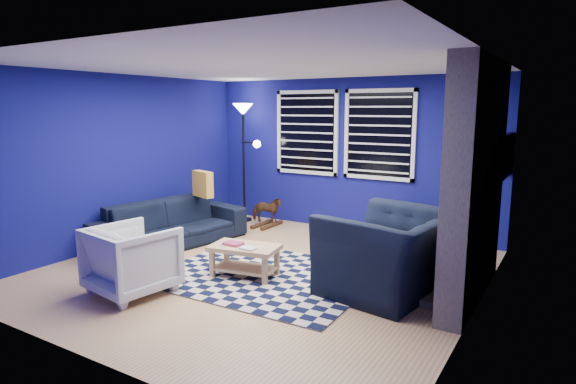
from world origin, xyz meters
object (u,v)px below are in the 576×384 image
object	(u,v)px
tv	(505,156)
cabinet	(411,226)
sofa	(171,223)
rocking_horse	(267,210)
armchair_big	(390,253)
armchair_bent	(132,259)
floor_lamp	(244,125)
coffee_table	(244,254)

from	to	relation	value
tv	cabinet	bearing A→B (deg)	168.81
sofa	rocking_horse	size ratio (longest dim) A/B	4.26
tv	armchair_big	distance (m)	2.25
tv	sofa	distance (m)	4.72
tv	armchair_bent	xyz separation A→B (m)	(-3.26, -3.32, -1.02)
sofa	tv	bearing A→B (deg)	-57.65
armchair_big	floor_lamp	world-z (taller)	floor_lamp
tv	sofa	size ratio (longest dim) A/B	0.44
tv	rocking_horse	size ratio (longest dim) A/B	1.89
rocking_horse	sofa	bearing A→B (deg)	139.23
floor_lamp	cabinet	bearing A→B (deg)	2.55
tv	armchair_big	world-z (taller)	tv
sofa	cabinet	size ratio (longest dim) A/B	3.30
cabinet	rocking_horse	bearing A→B (deg)	167.31
tv	armchair_big	size ratio (longest dim) A/B	0.72
rocking_horse	floor_lamp	bearing A→B (deg)	51.78
armchair_bent	floor_lamp	distance (m)	3.82
armchair_bent	coffee_table	world-z (taller)	armchair_bent
tv	floor_lamp	size ratio (longest dim) A/B	0.48
armchair_bent	rocking_horse	world-z (taller)	armchair_bent
armchair_big	cabinet	world-z (taller)	armchair_big
tv	armchair_bent	world-z (taller)	tv
rocking_horse	cabinet	world-z (taller)	cabinet
armchair_bent	coffee_table	size ratio (longest dim) A/B	0.94
cabinet	coffee_table	bearing A→B (deg)	-136.22
sofa	armchair_big	distance (m)	3.40
tv	rocking_horse	distance (m)	3.85
rocking_horse	floor_lamp	xyz separation A→B (m)	(-0.58, 0.17, 1.42)
rocking_horse	floor_lamp	distance (m)	1.54
armchair_big	floor_lamp	size ratio (longest dim) A/B	0.66
tv	cabinet	world-z (taller)	tv
sofa	rocking_horse	xyz separation A→B (m)	(0.58, 1.68, -0.04)
armchair_big	cabinet	distance (m)	2.14
tv	floor_lamp	world-z (taller)	floor_lamp
tv	armchair_bent	distance (m)	4.77
sofa	armchair_bent	xyz separation A→B (m)	(1.00, -1.59, 0.05)
cabinet	tv	bearing A→B (deg)	-31.05
coffee_table	cabinet	xyz separation A→B (m)	(1.25, 2.53, -0.03)
sofa	rocking_horse	world-z (taller)	sofa
armchair_big	coffee_table	xyz separation A→B (m)	(-1.65, -0.43, -0.17)
armchair_big	coffee_table	size ratio (longest dim) A/B	1.57
sofa	floor_lamp	distance (m)	2.31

